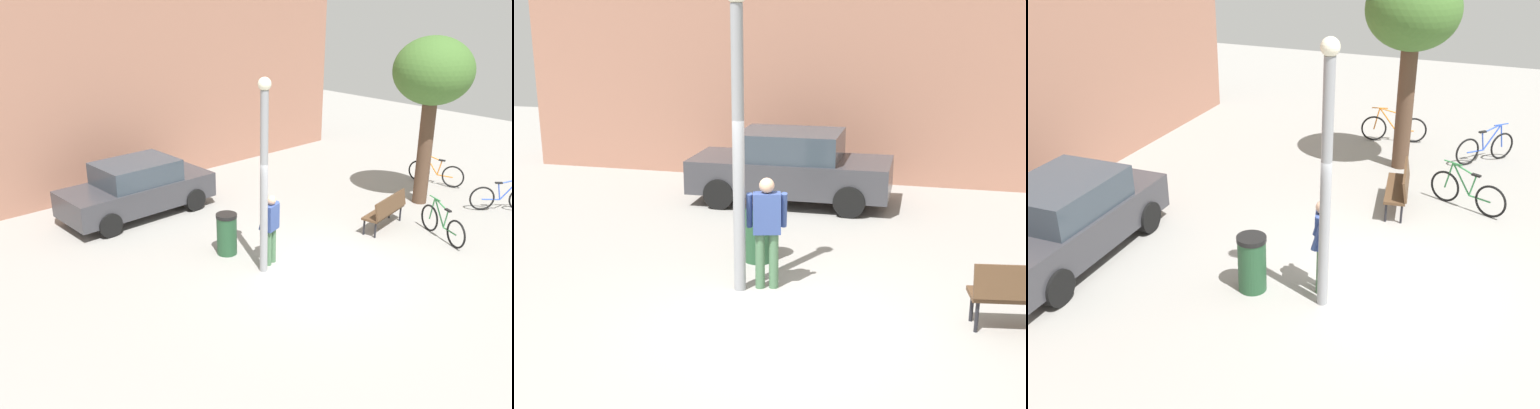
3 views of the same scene
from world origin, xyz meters
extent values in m
plane|color=gray|center=(0.00, 0.00, 0.00)|extent=(36.00, 36.00, 0.00)
cylinder|color=gray|center=(-0.99, 0.89, 2.02)|extent=(0.17, 0.17, 4.05)
sphere|color=#F2EACC|center=(-0.99, 0.89, 4.17)|extent=(0.28, 0.28, 0.28)
cylinder|color=#47704C|center=(-0.72, 1.02, 0.42)|extent=(0.14, 0.14, 0.85)
cylinder|color=#47704C|center=(-0.53, 1.08, 0.42)|extent=(0.14, 0.14, 0.85)
cube|color=#334784|center=(-0.62, 1.05, 1.15)|extent=(0.45, 0.32, 0.60)
sphere|color=tan|center=(-0.62, 1.05, 1.56)|extent=(0.22, 0.22, 0.22)
cylinder|color=#334784|center=(-0.88, 1.03, 1.18)|extent=(0.15, 0.25, 0.55)
cylinder|color=#334784|center=(-0.40, 1.17, 1.18)|extent=(0.15, 0.25, 0.55)
cube|color=#513823|center=(3.01, 0.58, 0.45)|extent=(1.65, 0.69, 0.06)
cube|color=#513823|center=(3.04, 0.40, 0.70)|extent=(1.60, 0.38, 0.44)
cylinder|color=black|center=(2.27, 0.62, 0.21)|extent=(0.05, 0.05, 0.42)
cylinder|color=black|center=(3.69, 0.86, 0.21)|extent=(0.05, 0.05, 0.42)
cylinder|color=black|center=(2.33, 0.31, 0.21)|extent=(0.05, 0.05, 0.42)
cylinder|color=black|center=(3.75, 0.54, 0.21)|extent=(0.05, 0.05, 0.42)
cylinder|color=#4F3828|center=(5.39, 1.00, 1.53)|extent=(0.41, 0.41, 3.07)
ellipsoid|color=#40692C|center=(5.39, 1.00, 3.84)|extent=(2.20, 2.20, 1.87)
torus|color=black|center=(7.05, 2.12, 0.36)|extent=(0.21, 0.70, 0.71)
torus|color=black|center=(7.30, 1.05, 0.36)|extent=(0.21, 0.70, 0.71)
cylinder|color=orange|center=(7.13, 1.77, 0.64)|extent=(0.15, 0.49, 0.64)
cylinder|color=orange|center=(7.14, 1.72, 0.88)|extent=(0.17, 0.57, 0.18)
cylinder|color=orange|center=(7.20, 1.49, 0.57)|extent=(0.07, 0.14, 0.48)
cylinder|color=orange|center=(7.24, 1.30, 0.33)|extent=(0.15, 0.49, 0.04)
cylinder|color=orange|center=(7.06, 2.06, 0.64)|extent=(0.07, 0.17, 0.63)
cube|color=black|center=(7.21, 1.44, 0.83)|extent=(0.12, 0.21, 0.04)
cylinder|color=orange|center=(7.08, 2.00, 0.95)|extent=(0.13, 0.43, 0.03)
torus|color=black|center=(3.75, -0.34, 0.36)|extent=(0.33, 0.67, 0.71)
torus|color=black|center=(3.31, -1.35, 0.36)|extent=(0.33, 0.67, 0.71)
cylinder|color=#338447|center=(3.61, -0.67, 0.64)|extent=(0.23, 0.47, 0.64)
cylinder|color=#338447|center=(3.59, -0.72, 0.88)|extent=(0.26, 0.55, 0.18)
cylinder|color=#338447|center=(3.49, -0.94, 0.57)|extent=(0.09, 0.14, 0.48)
cylinder|color=#338447|center=(3.41, -1.12, 0.33)|extent=(0.23, 0.47, 0.04)
cylinder|color=#338447|center=(3.73, -0.40, 0.64)|extent=(0.10, 0.17, 0.63)
cube|color=black|center=(3.47, -0.98, 0.83)|extent=(0.15, 0.22, 0.04)
cylinder|color=#338447|center=(3.70, -0.46, 0.95)|extent=(0.20, 0.42, 0.03)
torus|color=black|center=(6.92, -1.31, 0.36)|extent=(0.54, 0.53, 0.71)
torus|color=black|center=(6.14, -0.53, 0.36)|extent=(0.54, 0.53, 0.71)
cylinder|color=blue|center=(6.66, -1.05, 0.64)|extent=(0.38, 0.38, 0.64)
cylinder|color=blue|center=(6.62, -1.02, 0.88)|extent=(0.44, 0.43, 0.18)
cylinder|color=blue|center=(6.46, -0.85, 0.57)|extent=(0.12, 0.12, 0.48)
cylinder|color=blue|center=(6.31, -0.71, 0.33)|extent=(0.38, 0.38, 0.04)
cylinder|color=blue|center=(6.87, -1.26, 0.64)|extent=(0.14, 0.14, 0.63)
cube|color=black|center=(6.42, -0.82, 0.83)|extent=(0.20, 0.20, 0.04)
cylinder|color=blue|center=(6.82, -1.22, 0.95)|extent=(0.33, 0.33, 0.03)
cube|color=#38383D|center=(-1.31, 5.71, 0.62)|extent=(4.23, 1.79, 0.70)
cube|color=#333D47|center=(-1.31, 5.71, 1.25)|extent=(2.13, 1.61, 0.60)
cylinder|color=black|center=(0.02, 6.53, 0.32)|extent=(0.64, 0.23, 0.64)
cylinder|color=black|center=(0.05, 4.93, 0.32)|extent=(0.64, 0.23, 0.64)
cylinder|color=black|center=(-2.64, 4.88, 0.32)|extent=(0.64, 0.23, 0.64)
cylinder|color=#234C2D|center=(-1.04, 2.13, 0.47)|extent=(0.48, 0.48, 0.93)
cylinder|color=black|center=(-1.04, 2.13, 0.97)|extent=(0.50, 0.50, 0.08)
camera|label=1|loc=(-8.71, -7.47, 5.98)|focal=39.75mm
camera|label=2|loc=(1.73, -7.94, 3.91)|focal=47.40mm
camera|label=3|loc=(-8.90, -1.66, 5.80)|focal=42.53mm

